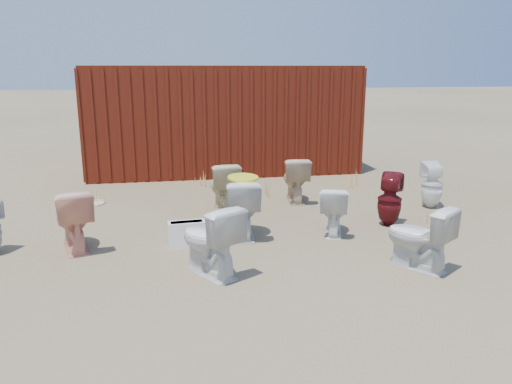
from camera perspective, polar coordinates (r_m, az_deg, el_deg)
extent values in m
plane|color=brown|center=(7.07, 0.85, -5.50)|extent=(100.00, 100.00, 0.00)
cube|color=#48140C|center=(11.87, -3.89, 8.41)|extent=(6.00, 2.40, 2.40)
imported|color=white|center=(5.82, -5.32, -5.47)|extent=(0.85, 0.97, 0.86)
imported|color=#F5A88D|center=(7.02, -20.17, -2.92)|extent=(0.69, 0.93, 0.84)
imported|color=white|center=(7.31, 8.86, -2.05)|extent=(0.61, 0.80, 0.72)
imported|color=#5B0F13|center=(7.87, 15.03, -0.86)|extent=(0.51, 0.51, 0.81)
imported|color=white|center=(6.27, 18.10, -4.94)|extent=(0.82, 0.90, 0.80)
imported|color=beige|center=(8.40, -3.76, 0.64)|extent=(0.53, 0.86, 0.84)
imported|color=beige|center=(9.00, 4.49, 1.46)|extent=(0.53, 0.84, 0.82)
imported|color=white|center=(7.11, -1.48, -1.79)|extent=(0.55, 0.88, 0.85)
imported|color=white|center=(9.09, 19.48, 0.76)|extent=(0.41, 0.42, 0.80)
ellipsoid|color=yellow|center=(7.00, -1.50, 1.67)|extent=(0.43, 0.54, 0.02)
cube|color=white|center=(6.84, -7.89, -4.78)|extent=(0.52, 0.24, 0.35)
ellipsoid|color=tan|center=(9.20, -2.09, -0.77)|extent=(0.50, 0.58, 0.02)
ellipsoid|color=beige|center=(9.37, -17.95, -1.19)|extent=(0.36, 0.47, 0.02)
cone|color=tan|center=(9.48, -17.42, -0.14)|extent=(0.36, 0.36, 0.29)
cone|color=tan|center=(9.32, 0.65, 0.18)|extent=(0.32, 0.32, 0.26)
cone|color=tan|center=(10.23, 10.98, 1.35)|extent=(0.36, 0.36, 0.32)
cone|color=tan|center=(10.30, -6.68, 1.46)|extent=(0.30, 0.30, 0.27)
cone|color=tan|center=(10.65, 5.21, 1.95)|extent=(0.34, 0.34, 0.28)
cone|color=tan|center=(8.27, 19.31, -2.51)|extent=(0.28, 0.28, 0.24)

